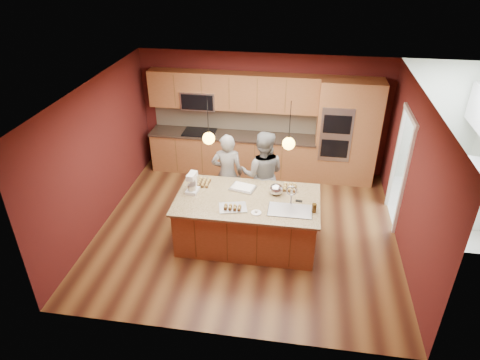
% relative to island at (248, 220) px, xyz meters
% --- Properties ---
extents(floor, '(5.50, 5.50, 0.00)m').
position_rel_island_xyz_m(floor, '(-0.07, 0.37, -0.46)').
color(floor, '#422214').
rests_on(floor, ground).
extents(ceiling, '(5.50, 5.50, 0.00)m').
position_rel_island_xyz_m(ceiling, '(-0.07, 0.37, 2.24)').
color(ceiling, silver).
rests_on(ceiling, ground).
extents(wall_back, '(5.50, 0.00, 5.50)m').
position_rel_island_xyz_m(wall_back, '(-0.07, 2.87, 0.89)').
color(wall_back, '#4F1817').
rests_on(wall_back, ground).
extents(wall_front, '(5.50, 0.00, 5.50)m').
position_rel_island_xyz_m(wall_front, '(-0.07, -2.13, 0.89)').
color(wall_front, '#4F1817').
rests_on(wall_front, ground).
extents(wall_left, '(0.00, 5.00, 5.00)m').
position_rel_island_xyz_m(wall_left, '(-2.82, 0.37, 0.89)').
color(wall_left, '#4F1817').
rests_on(wall_left, ground).
extents(wall_right, '(0.00, 5.00, 5.00)m').
position_rel_island_xyz_m(wall_right, '(2.68, 0.37, 0.89)').
color(wall_right, '#4F1817').
rests_on(wall_right, ground).
extents(cabinet_run, '(3.74, 0.64, 2.30)m').
position_rel_island_xyz_m(cabinet_run, '(-0.75, 2.62, 0.52)').
color(cabinet_run, brown).
rests_on(cabinet_run, floor).
extents(oven_column, '(1.30, 0.62, 2.30)m').
position_rel_island_xyz_m(oven_column, '(1.77, 2.56, 0.69)').
color(oven_column, brown).
rests_on(oven_column, floor).
extents(doorway_trim, '(0.08, 1.11, 2.20)m').
position_rel_island_xyz_m(doorway_trim, '(2.66, 1.17, 0.59)').
color(doorway_trim, white).
rests_on(doorway_trim, wall_right).
extents(pendant_left, '(0.20, 0.20, 0.80)m').
position_rel_island_xyz_m(pendant_left, '(-0.66, 0.00, 1.54)').
color(pendant_left, black).
rests_on(pendant_left, ceiling).
extents(pendant_right, '(0.20, 0.20, 0.80)m').
position_rel_island_xyz_m(pendant_right, '(0.63, 0.00, 1.54)').
color(pendant_right, black).
rests_on(pendant_right, ceiling).
extents(island, '(2.47, 1.38, 1.29)m').
position_rel_island_xyz_m(island, '(0.00, 0.00, 0.00)').
color(island, brown).
rests_on(island, floor).
extents(person_left, '(0.66, 0.48, 1.66)m').
position_rel_island_xyz_m(person_left, '(-0.54, 0.95, 0.36)').
color(person_left, black).
rests_on(person_left, floor).
extents(person_right, '(0.86, 0.67, 1.76)m').
position_rel_island_xyz_m(person_right, '(0.14, 0.95, 0.41)').
color(person_right, slate).
rests_on(person_right, floor).
extents(stand_mixer, '(0.22, 0.28, 0.36)m').
position_rel_island_xyz_m(stand_mixer, '(-1.00, 0.09, 0.60)').
color(stand_mixer, white).
rests_on(stand_mixer, island).
extents(sheet_cake, '(0.49, 0.41, 0.05)m').
position_rel_island_xyz_m(sheet_cake, '(-0.14, 0.32, 0.47)').
color(sheet_cake, silver).
rests_on(sheet_cake, island).
extents(cooling_rack, '(0.52, 0.42, 0.02)m').
position_rel_island_xyz_m(cooling_rack, '(-0.22, -0.32, 0.45)').
color(cooling_rack, '#ADAFB5').
rests_on(cooling_rack, island).
extents(mixing_bowl, '(0.24, 0.24, 0.20)m').
position_rel_island_xyz_m(mixing_bowl, '(0.45, 0.23, 0.54)').
color(mixing_bowl, silver).
rests_on(mixing_bowl, island).
extents(plate, '(0.17, 0.17, 0.01)m').
position_rel_island_xyz_m(plate, '(0.18, -0.40, 0.45)').
color(plate, white).
rests_on(plate, island).
extents(tumbler, '(0.08, 0.08, 0.15)m').
position_rel_island_xyz_m(tumbler, '(1.11, -0.22, 0.52)').
color(tumbler, '#37250C').
rests_on(tumbler, island).
extents(phone, '(0.12, 0.07, 0.01)m').
position_rel_island_xyz_m(phone, '(0.86, 0.06, 0.45)').
color(phone, black).
rests_on(phone, island).
extents(cupcakes_left, '(0.23, 0.31, 0.07)m').
position_rel_island_xyz_m(cupcakes_left, '(-0.87, 0.38, 0.48)').
color(cupcakes_left, '#B09048').
rests_on(cupcakes_left, island).
extents(cupcakes_rack, '(0.30, 0.15, 0.07)m').
position_rel_island_xyz_m(cupcakes_rack, '(-0.21, -0.36, 0.50)').
color(cupcakes_rack, '#B09048').
rests_on(cupcakes_rack, island).
extents(cupcakes_right, '(0.25, 0.25, 0.08)m').
position_rel_island_xyz_m(cupcakes_right, '(0.69, 0.44, 0.48)').
color(cupcakes_right, '#B09048').
rests_on(cupcakes_right, island).
extents(washer, '(0.56, 0.58, 0.88)m').
position_rel_island_xyz_m(washer, '(4.15, 1.26, -0.02)').
color(washer, white).
rests_on(washer, floor).
extents(dryer, '(0.77, 0.79, 0.99)m').
position_rel_island_xyz_m(dryer, '(4.15, 1.86, 0.03)').
color(dryer, white).
rests_on(dryer, floor).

